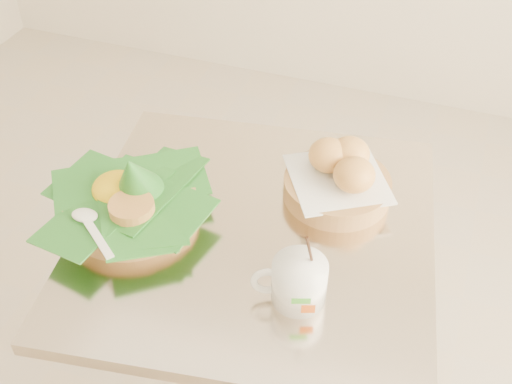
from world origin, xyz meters
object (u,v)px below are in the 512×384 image
(bread_basket, at_px, (340,177))
(coffee_mug, at_px, (298,281))
(cafe_table, at_px, (256,299))
(rice_basket, at_px, (130,198))

(bread_basket, bearing_deg, coffee_mug, -90.14)
(cafe_table, distance_m, bread_basket, 0.33)
(cafe_table, xyz_separation_m, bread_basket, (0.13, 0.15, 0.27))
(rice_basket, distance_m, coffee_mug, 0.39)
(cafe_table, distance_m, coffee_mug, 0.33)
(bread_basket, relative_size, coffee_mug, 1.54)
(cafe_table, height_order, bread_basket, bread_basket)
(rice_basket, height_order, bread_basket, rice_basket)
(rice_basket, distance_m, bread_basket, 0.43)
(cafe_table, relative_size, rice_basket, 2.38)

